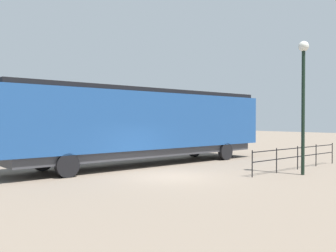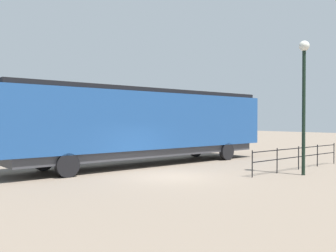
# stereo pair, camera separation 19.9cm
# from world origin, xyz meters

# --- Properties ---
(ground_plane) EXTENTS (120.00, 120.00, 0.00)m
(ground_plane) POSITION_xyz_m (0.00, 0.00, 0.00)
(ground_plane) COLOR #756656
(locomotive) EXTENTS (3.16, 17.03, 4.33)m
(locomotive) POSITION_xyz_m (-4.19, 2.37, 2.41)
(locomotive) COLOR navy
(locomotive) RESTS_ON ground_plane
(lamp_post) EXTENTS (0.48, 0.48, 6.28)m
(lamp_post) POSITION_xyz_m (3.75, 5.09, 4.28)
(lamp_post) COLOR black
(lamp_post) RESTS_ON ground_plane
(platform_fence) EXTENTS (0.05, 7.92, 1.22)m
(platform_fence) POSITION_xyz_m (2.62, 6.62, 0.79)
(platform_fence) COLOR black
(platform_fence) RESTS_ON ground_plane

